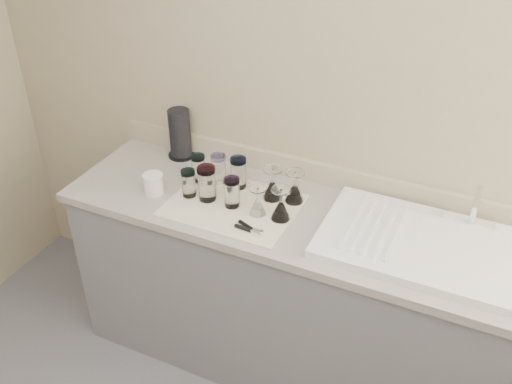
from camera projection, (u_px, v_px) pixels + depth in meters
The scene contains 17 objects.
room_envelope at pixel (88, 265), 1.16m from camera, with size 3.54×3.50×2.52m.
counter_unit at pixel (291, 292), 2.67m from camera, with size 2.06×0.62×0.90m.
sink_unit at pixel (426, 245), 2.22m from camera, with size 0.82×0.50×0.22m.
dish_towel at pixel (233, 205), 2.48m from camera, with size 0.55×0.42×0.01m, color white.
tumbler_teal at pixel (198, 168), 2.60m from camera, with size 0.07×0.07×0.13m.
tumbler_cyan at pixel (219, 169), 2.59m from camera, with size 0.07×0.07×0.14m.
tumbler_purple at pixel (238, 172), 2.55m from camera, with size 0.07×0.07×0.15m.
tumbler_magenta at pixel (189, 183), 2.50m from camera, with size 0.06×0.06×0.13m.
tumbler_blue at pixel (207, 183), 2.47m from camera, with size 0.08×0.08×0.16m.
tumbler_lavender at pixel (232, 192), 2.43m from camera, with size 0.07×0.07×0.14m.
goblet_back_left at pixel (272, 188), 2.49m from camera, with size 0.08×0.08×0.15m.
goblet_back_right at pixel (294, 191), 2.47m from camera, with size 0.08×0.08×0.15m.
goblet_front_left at pixel (258, 205), 2.40m from camera, with size 0.07×0.07×0.13m.
goblet_front_right at pixel (281, 209), 2.36m from camera, with size 0.08×0.08×0.15m.
can_opener at pixel (250, 229), 2.31m from camera, with size 0.13×0.07×0.02m.
white_mug at pixel (153, 183), 2.55m from camera, with size 0.13×0.11×0.09m.
paper_towel_roll at pixel (180, 134), 2.78m from camera, with size 0.13×0.13×0.25m.
Camera 1 is at (0.68, -0.66, 2.32)m, focal length 40.00 mm.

